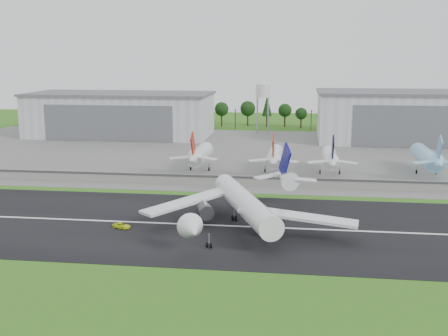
# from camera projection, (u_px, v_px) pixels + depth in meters

# --- Properties ---
(ground) EXTENTS (600.00, 600.00, 0.00)m
(ground) POSITION_uv_depth(u_px,v_px,m) (232.00, 239.00, 132.58)
(ground) COLOR #316B19
(ground) RESTS_ON ground
(runway) EXTENTS (320.00, 60.00, 0.10)m
(runway) POSITION_uv_depth(u_px,v_px,m) (236.00, 226.00, 142.29)
(runway) COLOR black
(runway) RESTS_ON ground
(runway_centerline) EXTENTS (220.00, 1.00, 0.02)m
(runway_centerline) POSITION_uv_depth(u_px,v_px,m) (236.00, 226.00, 142.27)
(runway_centerline) COLOR white
(runway_centerline) RESTS_ON runway
(apron) EXTENTS (320.00, 150.00, 0.10)m
(apron) POSITION_uv_depth(u_px,v_px,m) (264.00, 153.00, 249.17)
(apron) COLOR slate
(apron) RESTS_ON ground
(blast_fence) EXTENTS (240.00, 0.61, 3.50)m
(blast_fence) POSITION_uv_depth(u_px,v_px,m) (252.00, 181.00, 185.65)
(blast_fence) COLOR gray
(blast_fence) RESTS_ON ground
(hangar_west) EXTENTS (97.00, 44.00, 23.20)m
(hangar_west) POSITION_uv_depth(u_px,v_px,m) (121.00, 114.00, 300.97)
(hangar_west) COLOR silver
(hangar_west) RESTS_ON ground
(hangar_east) EXTENTS (102.00, 47.00, 25.20)m
(hangar_east) POSITION_uv_depth(u_px,v_px,m) (420.00, 117.00, 280.56)
(hangar_east) COLOR silver
(hangar_east) RESTS_ON ground
(water_tower) EXTENTS (8.40, 8.40, 29.40)m
(water_tower) POSITION_uv_depth(u_px,v_px,m) (263.00, 89.00, 308.16)
(water_tower) COLOR #99999E
(water_tower) RESTS_ON ground
(utility_poles) EXTENTS (230.00, 3.00, 12.00)m
(utility_poles) POSITION_uv_depth(u_px,v_px,m) (273.00, 130.00, 326.92)
(utility_poles) COLOR black
(utility_poles) RESTS_ON ground
(treeline) EXTENTS (320.00, 16.00, 22.00)m
(treeline) POSITION_uv_depth(u_px,v_px,m) (274.00, 127.00, 341.49)
(treeline) COLOR black
(treeline) RESTS_ON ground
(main_airliner) EXTENTS (53.53, 57.34, 18.17)m
(main_airliner) POSITION_uv_depth(u_px,v_px,m) (244.00, 209.00, 140.69)
(main_airliner) COLOR white
(main_airliner) RESTS_ON runway
(ground_vehicle) EXTENTS (5.19, 3.73, 1.31)m
(ground_vehicle) POSITION_uv_depth(u_px,v_px,m) (122.00, 226.00, 140.57)
(ground_vehicle) COLOR #E0F11C
(ground_vehicle) RESTS_ON runway
(parked_jet_red_a) EXTENTS (7.36, 31.29, 16.77)m
(parked_jet_red_a) POSITION_uv_depth(u_px,v_px,m) (199.00, 155.00, 208.56)
(parked_jet_red_a) COLOR silver
(parked_jet_red_a) RESTS_ON ground
(parked_jet_red_b) EXTENTS (7.36, 31.29, 16.58)m
(parked_jet_red_b) POSITION_uv_depth(u_px,v_px,m) (275.00, 157.00, 204.91)
(parked_jet_red_b) COLOR white
(parked_jet_red_b) RESTS_ON ground
(parked_jet_navy) EXTENTS (7.36, 31.29, 16.53)m
(parked_jet_navy) POSITION_uv_depth(u_px,v_px,m) (330.00, 159.00, 202.28)
(parked_jet_navy) COLOR white
(parked_jet_navy) RESTS_ON ground
(parked_jet_skyblue) EXTENTS (7.36, 37.29, 16.86)m
(parked_jet_skyblue) POSITION_uv_depth(u_px,v_px,m) (428.00, 158.00, 202.56)
(parked_jet_skyblue) COLOR #90D2F9
(parked_jet_skyblue) RESTS_ON ground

